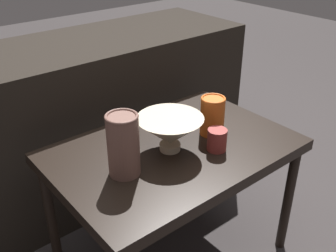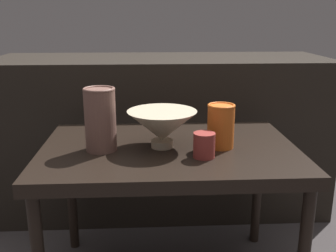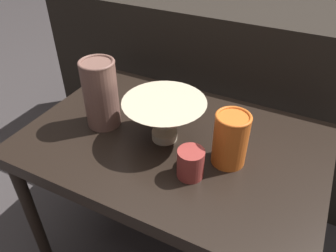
# 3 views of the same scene
# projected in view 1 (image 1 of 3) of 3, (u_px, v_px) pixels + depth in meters

# --- Properties ---
(table) EXTENTS (0.81, 0.55, 0.50)m
(table) POSITION_uv_depth(u_px,v_px,m) (173.00, 159.00, 1.34)
(table) COLOR black
(table) RESTS_ON ground_plane
(couch_backdrop) EXTENTS (1.51, 0.50, 0.72)m
(couch_backdrop) POSITION_uv_depth(u_px,v_px,m) (87.00, 119.00, 1.80)
(couch_backdrop) COLOR black
(couch_backdrop) RESTS_ON ground_plane
(bowl) EXTENTS (0.22, 0.22, 0.12)m
(bowl) POSITION_uv_depth(u_px,v_px,m) (170.00, 131.00, 1.27)
(bowl) COLOR #C1B293
(bowl) RESTS_ON table
(vase_textured_left) EXTENTS (0.10, 0.10, 0.20)m
(vase_textured_left) POSITION_uv_depth(u_px,v_px,m) (123.00, 144.00, 1.14)
(vase_textured_left) COLOR brown
(vase_textured_left) RESTS_ON table
(vase_colorful_right) EXTENTS (0.09, 0.09, 0.14)m
(vase_colorful_right) POSITION_uv_depth(u_px,v_px,m) (212.00, 115.00, 1.36)
(vase_colorful_right) COLOR orange
(vase_colorful_right) RESTS_ON table
(cup) EXTENTS (0.06, 0.06, 0.07)m
(cup) POSITION_uv_depth(u_px,v_px,m) (217.00, 140.00, 1.28)
(cup) COLOR maroon
(cup) RESTS_ON table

